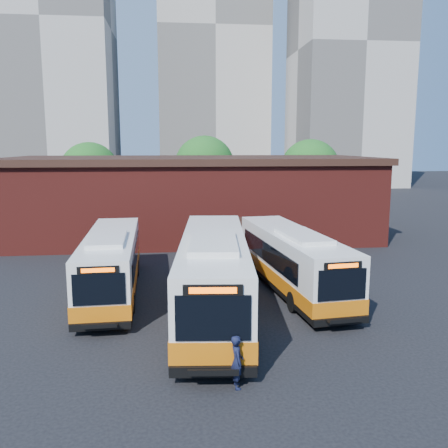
{
  "coord_description": "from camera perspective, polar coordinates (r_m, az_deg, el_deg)",
  "views": [
    {
      "loc": [
        -1.4,
        -18.22,
        7.35
      ],
      "look_at": [
        1.14,
        5.71,
        3.32
      ],
      "focal_mm": 38.0,
      "sensor_mm": 36.0,
      "label": 1
    }
  ],
  "objects": [
    {
      "name": "bus_midwest",
      "position": [
        24.33,
        -13.37,
        -4.85
      ],
      "size": [
        2.86,
        11.64,
        3.14
      ],
      "rotation": [
        0.0,
        0.0,
        0.04
      ],
      "color": "white",
      "rests_on": "ground"
    },
    {
      "name": "tree_east",
      "position": [
        51.35,
        10.31,
        6.54
      ],
      "size": [
        6.24,
        6.24,
        7.96
      ],
      "color": "#382314",
      "rests_on": "ground"
    },
    {
      "name": "bus_mideast",
      "position": [
        20.82,
        -1.25,
        -6.4
      ],
      "size": [
        3.87,
        13.48,
        3.63
      ],
      "rotation": [
        0.0,
        0.0,
        -0.09
      ],
      "color": "white",
      "rests_on": "ground"
    },
    {
      "name": "tree_west",
      "position": [
        51.02,
        -15.84,
        6.11
      ],
      "size": [
        6.0,
        6.0,
        7.65
      ],
      "color": "#382314",
      "rests_on": "ground"
    },
    {
      "name": "depot_building",
      "position": [
        38.47,
        -3.94,
        3.37
      ],
      "size": [
        28.6,
        12.6,
        6.4
      ],
      "color": "maroon",
      "rests_on": "ground"
    },
    {
      "name": "tower_left",
      "position": [
        94.78,
        -19.88,
        21.45
      ],
      "size": [
        20.0,
        18.0,
        56.2
      ],
      "color": "#B3ADA5",
      "rests_on": "ground"
    },
    {
      "name": "bus_east",
      "position": [
        24.44,
        8.18,
        -4.58
      ],
      "size": [
        3.63,
        11.86,
        3.19
      ],
      "rotation": [
        0.0,
        0.0,
        0.11
      ],
      "color": "white",
      "rests_on": "ground"
    },
    {
      "name": "ground",
      "position": [
        19.7,
        -1.58,
        -12.42
      ],
      "size": [
        220.0,
        220.0,
        0.0
      ],
      "primitive_type": "plane",
      "color": "black"
    },
    {
      "name": "transit_worker",
      "position": [
        15.02,
        1.57,
        -16.23
      ],
      "size": [
        0.45,
        0.64,
        1.67
      ],
      "primitive_type": "imported",
      "rotation": [
        0.0,
        0.0,
        1.66
      ],
      "color": "black",
      "rests_on": "ground"
    },
    {
      "name": "tower_center",
      "position": [
        107.06,
        -1.52,
        21.9
      ],
      "size": [
        22.0,
        20.0,
        61.2
      ],
      "color": "#B7B1A7",
      "rests_on": "ground"
    },
    {
      "name": "tower_right",
      "position": [
        93.32,
        14.59,
        19.7
      ],
      "size": [
        18.0,
        18.0,
        49.2
      ],
      "color": "#B3ADA5",
      "rests_on": "ground"
    },
    {
      "name": "tree_mid",
      "position": [
        52.38,
        -2.34,
        7.01
      ],
      "size": [
        6.56,
        6.56,
        8.36
      ],
      "color": "#382314",
      "rests_on": "ground"
    }
  ]
}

